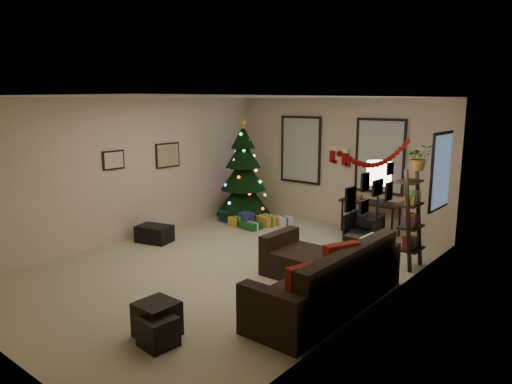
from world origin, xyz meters
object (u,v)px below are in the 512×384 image
sofa (323,279)px  desk_chair (364,228)px  christmas_tree (243,177)px  bookshelf (412,220)px  desk (371,205)px

sofa → desk_chair: (-0.74, 2.68, 0.01)m
christmas_tree → desk_chair: bearing=1.1°
christmas_tree → bookshelf: christmas_tree is taller
sofa → desk_chair: 2.78m
desk_chair → bookshelf: bookshelf is taller
sofa → desk: size_ratio=2.16×
christmas_tree → sofa: bearing=-35.4°
desk → desk_chair: desk is taller
sofa → christmas_tree: bearing=144.6°
sofa → bookshelf: size_ratio=1.63×
desk → bookshelf: size_ratio=0.75×
desk_chair → desk: bearing=101.5°
desk → desk_chair: (0.19, -0.65, -0.30)m
christmas_tree → desk_chair: size_ratio=4.02×
christmas_tree → bookshelf: (4.14, -0.70, -0.16)m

